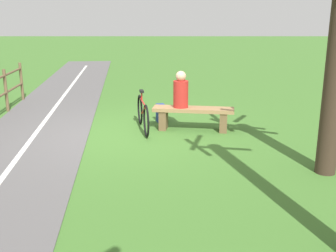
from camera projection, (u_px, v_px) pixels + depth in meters
The scene contains 5 objects.
ground_plane at pixel (126, 135), 8.66m from camera, with size 80.00×80.00×0.00m, color #3D6B28.
bench at pixel (193, 115), 8.92m from camera, with size 1.82×0.66×0.51m.
person_seated at pixel (181, 91), 8.82m from camera, with size 0.37×0.37×0.80m.
bicycle at pixel (143, 114), 8.94m from camera, with size 0.37×1.74×0.87m.
backpack at pixel (161, 113), 9.62m from camera, with size 0.29×0.33×0.43m.
Camera 1 is at (-0.90, 8.30, 2.49)m, focal length 43.30 mm.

